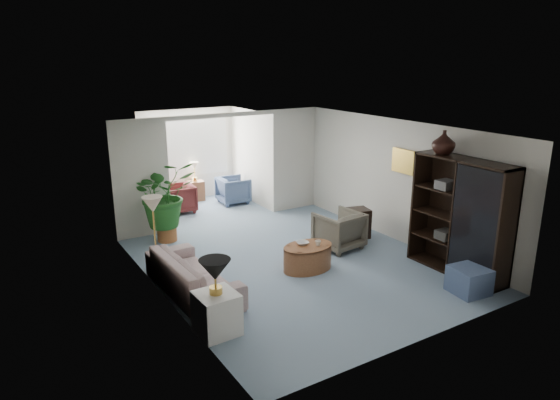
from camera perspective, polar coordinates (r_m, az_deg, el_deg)
floor at (r=9.31m, az=1.96°, el=-7.40°), size 6.00×6.00×0.00m
sunroom_floor at (r=12.71m, az=-8.34°, el=-1.02°), size 2.60×2.60×0.00m
back_pier_left at (r=10.77m, az=-15.52°, el=2.31°), size 1.20×0.12×2.50m
back_pier_right at (r=12.33m, az=1.64°, el=4.61°), size 1.20×0.12×2.50m
back_header at (r=11.22m, az=-6.56°, el=9.57°), size 2.60×0.12×0.10m
window_pane at (r=13.36m, az=-10.46°, el=5.90°), size 2.20×0.02×1.50m
window_blinds at (r=13.33m, az=-10.41°, el=5.88°), size 2.20×0.02×1.50m
framed_picture at (r=10.24m, az=13.93°, el=4.32°), size 0.04×0.50×0.40m
sofa at (r=8.31m, az=-9.91°, el=-8.31°), size 0.91×2.17×0.63m
end_table at (r=7.13m, az=-7.22°, el=-12.67°), size 0.56×0.56×0.60m
table_lamp at (r=6.84m, az=-7.41°, el=-7.90°), size 0.44×0.44×0.30m
floor_lamp at (r=8.88m, az=-14.32°, el=-0.51°), size 0.36×0.36×0.28m
coffee_table at (r=9.06m, az=3.16°, el=-6.54°), size 1.08×1.08×0.45m
coffee_bowl at (r=9.02m, az=2.56°, el=-4.92°), size 0.25×0.25×0.05m
coffee_cup at (r=8.97m, az=4.35°, el=-4.93°), size 0.12×0.12×0.10m
wingback_chair at (r=10.03m, az=6.72°, el=-3.42°), size 0.89×0.91×0.75m
side_table_dark at (r=10.70m, az=8.66°, el=-2.62°), size 0.60×0.53×0.62m
entertainment_cabinet at (r=9.21m, az=19.84°, el=-1.84°), size 0.49×1.85×2.05m
cabinet_urn at (r=9.23m, az=18.16°, el=6.27°), size 0.40×0.40×0.42m
ottoman at (r=8.75m, az=20.74°, el=-8.55°), size 0.61×0.61×0.43m
plant_pot at (r=10.68m, az=-12.73°, el=-3.72°), size 0.40×0.40×0.32m
house_plant at (r=10.42m, az=-13.02°, el=0.68°), size 1.24×1.08×1.38m
sunroom_chair_blue at (r=13.06m, az=-5.34°, el=1.13°), size 0.80×0.78×0.69m
sunroom_chair_maroon at (r=12.50m, az=-11.49°, el=0.16°), size 0.80×0.78×0.69m
sunroom_table at (r=13.45m, az=-9.62°, el=1.05°), size 0.45×0.36×0.53m
shelf_clutter at (r=9.11m, az=20.03°, el=-1.63°), size 0.30×1.08×1.06m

